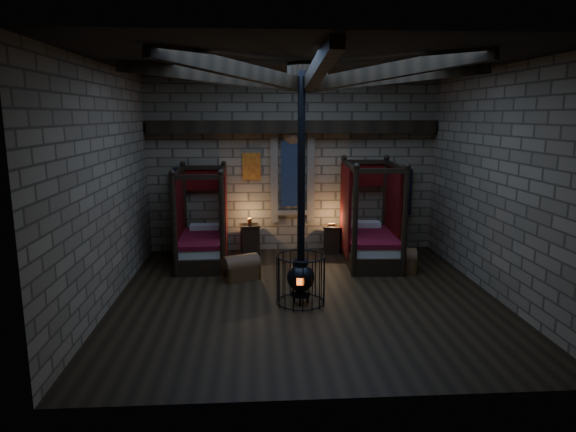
{
  "coord_description": "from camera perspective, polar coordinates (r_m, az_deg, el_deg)",
  "views": [
    {
      "loc": [
        -0.93,
        -9.03,
        3.33
      ],
      "look_at": [
        -0.3,
        0.6,
        1.42
      ],
      "focal_mm": 32.0,
      "sensor_mm": 36.0,
      "label": 1
    }
  ],
  "objects": [
    {
      "name": "bed_right",
      "position": [
        11.91,
        9.07,
        -2.4
      ],
      "size": [
        1.25,
        2.23,
        2.27
      ],
      "rotation": [
        0.0,
        0.0,
        -0.05
      ],
      "color": "black",
      "rests_on": "ground"
    },
    {
      "name": "nightstand_right",
      "position": [
        12.58,
        4.86,
        -2.58
      ],
      "size": [
        0.47,
        0.46,
        0.74
      ],
      "rotation": [
        0.0,
        0.0,
        -0.14
      ],
      "color": "black",
      "rests_on": "ground"
    },
    {
      "name": "bed_left",
      "position": [
        11.87,
        -9.44,
        -2.62
      ],
      "size": [
        1.14,
        2.08,
        2.14
      ],
      "rotation": [
        0.0,
        0.0,
        0.03
      ],
      "color": "black",
      "rests_on": "ground"
    },
    {
      "name": "room",
      "position": [
        9.18,
        2.11,
        13.75
      ],
      "size": [
        7.02,
        7.02,
        4.29
      ],
      "color": "black",
      "rests_on": "ground"
    },
    {
      "name": "trunk_left",
      "position": [
        10.64,
        -5.26,
        -5.79
      ],
      "size": [
        0.83,
        0.7,
        0.53
      ],
      "rotation": [
        0.0,
        0.0,
        0.42
      ],
      "color": "brown",
      "rests_on": "ground"
    },
    {
      "name": "trunk_right",
      "position": [
        11.39,
        12.22,
        -4.85
      ],
      "size": [
        0.8,
        0.6,
        0.53
      ],
      "rotation": [
        0.0,
        0.0,
        -0.22
      ],
      "color": "brown",
      "rests_on": "ground"
    },
    {
      "name": "nightstand_left",
      "position": [
        12.42,
        -4.25,
        -2.59
      ],
      "size": [
        0.52,
        0.5,
        0.9
      ],
      "rotation": [
        0.0,
        0.0,
        0.14
      ],
      "color": "black",
      "rests_on": "ground"
    },
    {
      "name": "stove",
      "position": [
        9.17,
        1.43,
        -6.33
      ],
      "size": [
        0.87,
        0.87,
        4.05
      ],
      "rotation": [
        0.0,
        0.0,
        -0.13
      ],
      "color": "black",
      "rests_on": "ground"
    }
  ]
}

